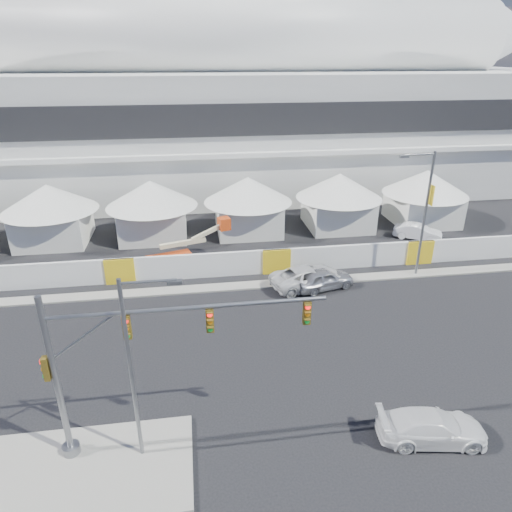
{
  "coord_description": "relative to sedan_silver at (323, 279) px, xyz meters",
  "views": [
    {
      "loc": [
        -0.4,
        -17.59,
        16.06
      ],
      "look_at": [
        3.7,
        10.0,
        3.58
      ],
      "focal_mm": 32.0,
      "sensor_mm": 36.0,
      "label": 1
    }
  ],
  "objects": [
    {
      "name": "ground",
      "position": [
        -8.93,
        -11.37,
        -0.78
      ],
      "size": [
        160.0,
        160.0,
        0.0
      ],
      "primitive_type": "plane",
      "color": "black",
      "rests_on": "ground"
    },
    {
      "name": "median_island",
      "position": [
        -14.93,
        -14.37,
        -0.7
      ],
      "size": [
        10.0,
        5.0,
        0.15
      ],
      "primitive_type": "cube",
      "color": "gray",
      "rests_on": "ground"
    },
    {
      "name": "far_curb",
      "position": [
        11.07,
        1.13,
        -0.72
      ],
      "size": [
        80.0,
        1.2,
        0.12
      ],
      "primitive_type": "cube",
      "color": "gray",
      "rests_on": "ground"
    },
    {
      "name": "stadium",
      "position": [
        -0.22,
        30.13,
        8.67
      ],
      "size": [
        80.0,
        24.8,
        21.98
      ],
      "color": "silver",
      "rests_on": "ground"
    },
    {
      "name": "tent_row",
      "position": [
        -8.43,
        12.63,
        2.37
      ],
      "size": [
        53.4,
        8.4,
        5.4
      ],
      "color": "silver",
      "rests_on": "ground"
    },
    {
      "name": "hoarding_fence",
      "position": [
        -2.93,
        3.13,
        0.22
      ],
      "size": [
        70.0,
        0.25,
        2.0
      ],
      "primitive_type": "cube",
      "color": "white",
      "rests_on": "ground"
    },
    {
      "name": "sedan_silver",
      "position": [
        0.0,
        0.0,
        0.0
      ],
      "size": [
        2.94,
        4.89,
        1.56
      ],
      "primitive_type": "imported",
      "rotation": [
        0.0,
        0.0,
        1.83
      ],
      "color": "#AFAFB4",
      "rests_on": "ground"
    },
    {
      "name": "pickup_curb",
      "position": [
        -1.04,
        0.46,
        0.01
      ],
      "size": [
        3.97,
        6.17,
        1.58
      ],
      "primitive_type": "imported",
      "rotation": [
        0.0,
        0.0,
        1.82
      ],
      "color": "silver",
      "rests_on": "ground"
    },
    {
      "name": "pickup_near",
      "position": [
        0.77,
        -14.77,
        -0.07
      ],
      "size": [
        2.69,
        5.11,
        1.41
      ],
      "primitive_type": "imported",
      "rotation": [
        0.0,
        0.0,
        1.42
      ],
      "color": "white",
      "rests_on": "ground"
    },
    {
      "name": "lot_car_a",
      "position": [
        11.51,
        8.23,
        -0.07
      ],
      "size": [
        3.59,
        4.47,
        1.43
      ],
      "primitive_type": "imported",
      "rotation": [
        0.0,
        0.0,
        1.01
      ],
      "color": "white",
      "rests_on": "ground"
    },
    {
      "name": "traffic_mast",
      "position": [
        -12.76,
        -13.32,
        3.73
      ],
      "size": [
        11.35,
        0.75,
        7.75
      ],
      "color": "slate",
      "rests_on": "median_island"
    },
    {
      "name": "streetlight_median",
      "position": [
        -11.86,
        -13.78,
        4.23
      ],
      "size": [
        2.34,
        0.24,
        8.47
      ],
      "color": "gray",
      "rests_on": "median_island"
    },
    {
      "name": "streetlight_curb",
      "position": [
        7.68,
        1.13,
        4.86
      ],
      "size": [
        2.88,
        0.65,
        9.72
      ],
      "color": "slate",
      "rests_on": "ground"
    },
    {
      "name": "boom_lift",
      "position": [
        -10.63,
        5.17,
        0.19
      ],
      "size": [
        7.32,
        2.59,
        3.6
      ],
      "rotation": [
        0.0,
        0.0,
        0.3
      ],
      "color": "#C93F12",
      "rests_on": "ground"
    }
  ]
}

